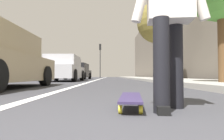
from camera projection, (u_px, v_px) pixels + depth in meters
The scene contains 10 objects.
ground_plane at pixel (115, 81), 10.60m from camera, with size 80.00×80.00×0.00m, color #38383D.
lane_stripe_white at pixel (101, 79), 20.59m from camera, with size 52.00×0.16×0.01m, color silver.
sidewalk_curb at pixel (146, 78), 18.62m from camera, with size 52.00×3.20×0.14m, color #9E9B93.
building_facade at pixel (161, 42), 22.78m from camera, with size 40.00×1.20×9.14m, color #6A6257.
skateboard at pixel (131, 98), 1.83m from camera, with size 0.86×0.30×0.11m.
skater_person at pixel (169, 9), 1.71m from camera, with size 0.44×0.72×1.64m.
parked_car_mid at pixel (64, 69), 10.98m from camera, with size 4.21×1.96×1.49m.
parked_car_far at pixel (78, 72), 17.16m from camera, with size 4.66×2.03×1.47m.
traffic_light at pixel (100, 55), 25.50m from camera, with size 0.33×0.28×4.75m.
street_tree_mid at pixel (158, 23), 12.25m from camera, with size 2.83×2.83×5.32m.
Camera 1 is at (-0.62, 0.24, 0.32)m, focal length 29.41 mm.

